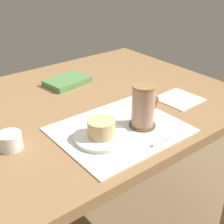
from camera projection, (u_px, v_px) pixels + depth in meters
dining_table at (63, 124)px, 1.17m from camera, size 1.38×0.90×0.72m
placemat at (120, 130)px, 1.00m from camera, size 0.40×0.33×0.00m
pastry_plate at (102, 137)px, 0.95m from camera, size 0.17×0.17×0.01m
pastry at (101, 128)px, 0.94m from camera, size 0.08×0.08×0.05m
coffee_coaster at (142, 125)px, 1.02m from camera, size 0.09×0.09×0.00m
coffee_mug at (144, 105)px, 0.99m from camera, size 0.11×0.07×0.14m
teaspoon at (167, 138)px, 0.95m from camera, size 0.13×0.01×0.01m
paper_napkin at (179, 99)px, 1.21m from camera, size 0.16×0.16×0.00m
sugar_bowl at (10, 141)px, 0.90m from camera, size 0.07×0.07×0.05m
small_book at (67, 81)px, 1.34m from camera, size 0.20×0.15×0.02m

